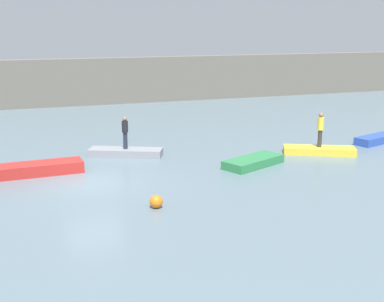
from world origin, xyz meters
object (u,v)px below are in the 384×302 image
(rowboat_red, at_px, (39,169))
(mooring_buoy, at_px, (156,202))
(person_yellow_shirt, at_px, (320,128))
(rowboat_yellow, at_px, (319,150))
(person_dark_shirt, at_px, (125,131))
(rowboat_grey, at_px, (126,152))
(rowboat_green, at_px, (253,162))
(rowboat_blue, at_px, (381,138))

(rowboat_red, relative_size, mooring_buoy, 7.79)
(person_yellow_shirt, distance_m, mooring_buoy, 11.73)
(rowboat_red, bearing_deg, rowboat_yellow, -6.62)
(mooring_buoy, bearing_deg, person_dark_shirt, 85.65)
(rowboat_grey, xyz_separation_m, rowboat_yellow, (9.81, -2.97, -0.01))
(rowboat_green, bearing_deg, rowboat_red, 144.20)
(rowboat_yellow, bearing_deg, person_dark_shirt, -170.66)
(rowboat_green, height_order, person_yellow_shirt, person_yellow_shirt)
(rowboat_green, relative_size, mooring_buoy, 6.45)
(rowboat_red, distance_m, rowboat_grey, 4.93)
(rowboat_grey, height_order, person_yellow_shirt, person_yellow_shirt)
(rowboat_green, distance_m, rowboat_blue, 9.66)
(rowboat_red, xyz_separation_m, rowboat_yellow, (14.31, -0.94, -0.08))
(rowboat_green, xyz_separation_m, rowboat_yellow, (4.37, 1.04, -0.02))
(rowboat_red, distance_m, mooring_buoy, 7.28)
(person_dark_shirt, distance_m, mooring_buoy, 8.28)
(rowboat_grey, distance_m, rowboat_blue, 14.92)
(rowboat_red, distance_m, rowboat_green, 10.13)
(rowboat_yellow, distance_m, person_yellow_shirt, 1.22)
(rowboat_red, height_order, person_yellow_shirt, person_yellow_shirt)
(mooring_buoy, bearing_deg, rowboat_blue, 22.83)
(person_yellow_shirt, xyz_separation_m, mooring_buoy, (-10.44, -5.22, -1.16))
(rowboat_red, height_order, person_dark_shirt, person_dark_shirt)
(rowboat_yellow, xyz_separation_m, rowboat_blue, (5.01, 1.28, 0.04))
(rowboat_red, xyz_separation_m, person_yellow_shirt, (14.31, -0.94, 1.14))
(rowboat_red, distance_m, rowboat_yellow, 14.34)
(rowboat_green, bearing_deg, person_yellow_shirt, -11.16)
(rowboat_red, bearing_deg, rowboat_green, -14.13)
(rowboat_blue, xyz_separation_m, mooring_buoy, (-15.45, -6.50, 0.03))
(person_dark_shirt, height_order, mooring_buoy, person_dark_shirt)
(rowboat_grey, distance_m, mooring_buoy, 8.21)
(rowboat_green, distance_m, person_yellow_shirt, 4.65)
(rowboat_yellow, bearing_deg, rowboat_red, -157.60)
(rowboat_red, height_order, rowboat_grey, rowboat_red)
(rowboat_blue, height_order, person_yellow_shirt, person_yellow_shirt)
(rowboat_grey, bearing_deg, rowboat_blue, 18.26)
(person_yellow_shirt, bearing_deg, rowboat_red, 176.24)
(rowboat_yellow, height_order, rowboat_blue, rowboat_blue)
(mooring_buoy, bearing_deg, person_yellow_shirt, 26.59)
(rowboat_red, xyz_separation_m, mooring_buoy, (3.87, -6.16, -0.01))
(rowboat_green, bearing_deg, rowboat_blue, -10.65)
(rowboat_blue, bearing_deg, rowboat_yellow, 176.15)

